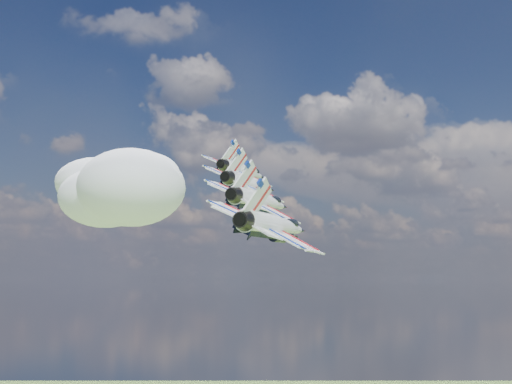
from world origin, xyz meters
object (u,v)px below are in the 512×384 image
Objects in this scene: jet_0 at (244,171)px; jet_3 at (276,226)px; jet_1 at (251,184)px; jet_2 at (261,201)px.

jet_3 is (25.14, -26.14, -10.07)m from jet_0.
jet_0 is 1.00× the size of jet_1.
jet_0 reaches higher than jet_2.
jet_0 reaches higher than jet_1.
jet_0 is 25.10m from jet_2.
jet_2 reaches higher than jet_3.
jet_1 is at bearing 119.58° from jet_2.
jet_0 is 1.00× the size of jet_2.
jet_0 is at bearing 119.58° from jet_2.
jet_2 is at bearing 119.58° from jet_3.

